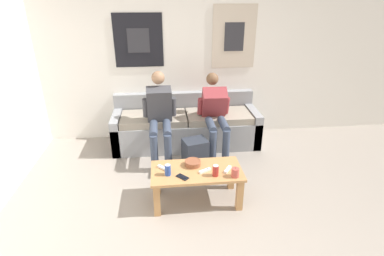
# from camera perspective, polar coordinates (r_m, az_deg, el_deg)

# --- Properties ---
(ground_plane) EXTENTS (18.00, 18.00, 0.00)m
(ground_plane) POSITION_cam_1_polar(r_m,az_deg,el_deg) (3.16, -2.71, -19.26)
(ground_plane) COLOR gray
(wall_back) EXTENTS (10.00, 0.07, 2.55)m
(wall_back) POSITION_cam_1_polar(r_m,az_deg,el_deg) (4.71, -4.84, 13.15)
(wall_back) COLOR white
(wall_back) RESTS_ON ground_plane
(couch) EXTENTS (2.21, 0.75, 0.75)m
(couch) POSITION_cam_1_polar(r_m,az_deg,el_deg) (4.66, -1.14, 0.25)
(couch) COLOR gray
(couch) RESTS_ON ground_plane
(coffee_table) EXTENTS (1.00, 0.51, 0.41)m
(coffee_table) POSITION_cam_1_polar(r_m,az_deg,el_deg) (3.36, 0.89, -9.16)
(coffee_table) COLOR #B27F4C
(coffee_table) RESTS_ON ground_plane
(person_seated_adult) EXTENTS (0.47, 0.86, 1.22)m
(person_seated_adult) POSITION_cam_1_polar(r_m,az_deg,el_deg) (4.12, -6.17, 2.52)
(person_seated_adult) COLOR #384256
(person_seated_adult) RESTS_ON ground_plane
(person_seated_teen) EXTENTS (0.47, 0.97, 1.13)m
(person_seated_teen) POSITION_cam_1_polar(r_m,az_deg,el_deg) (4.27, 4.43, 2.94)
(person_seated_teen) COLOR #384256
(person_seated_teen) RESTS_ON ground_plane
(backpack) EXTENTS (0.36, 0.34, 0.44)m
(backpack) POSITION_cam_1_polar(r_m,az_deg,el_deg) (3.98, 0.66, -5.35)
(backpack) COLOR #282D38
(backpack) RESTS_ON ground_plane
(ceramic_bowl) EXTENTS (0.18, 0.18, 0.06)m
(ceramic_bowl) POSITION_cam_1_polar(r_m,az_deg,el_deg) (3.38, 0.14, -6.63)
(ceramic_bowl) COLOR brown
(ceramic_bowl) RESTS_ON coffee_table
(pillar_candle) EXTENTS (0.08, 0.08, 0.11)m
(pillar_candle) POSITION_cam_1_polar(r_m,az_deg,el_deg) (3.21, 8.23, -8.39)
(pillar_candle) COLOR #B24C42
(pillar_candle) RESTS_ON coffee_table
(drink_can_blue) EXTENTS (0.07, 0.07, 0.12)m
(drink_can_blue) POSITION_cam_1_polar(r_m,az_deg,el_deg) (3.21, -4.64, -7.96)
(drink_can_blue) COLOR #28479E
(drink_can_blue) RESTS_ON coffee_table
(drink_can_red) EXTENTS (0.07, 0.07, 0.12)m
(drink_can_red) POSITION_cam_1_polar(r_m,az_deg,el_deg) (3.20, 4.51, -8.09)
(drink_can_red) COLOR maroon
(drink_can_red) RESTS_ON coffee_table
(game_controller_near_left) EXTENTS (0.12, 0.13, 0.03)m
(game_controller_near_left) POSITION_cam_1_polar(r_m,az_deg,el_deg) (3.35, -5.56, -7.55)
(game_controller_near_left) COLOR white
(game_controller_near_left) RESTS_ON coffee_table
(game_controller_near_right) EXTENTS (0.11, 0.14, 0.03)m
(game_controller_near_right) POSITION_cam_1_polar(r_m,az_deg,el_deg) (3.33, 6.80, -7.83)
(game_controller_near_right) COLOR white
(game_controller_near_right) RESTS_ON coffee_table
(game_controller_far_center) EXTENTS (0.14, 0.10, 0.03)m
(game_controller_far_center) POSITION_cam_1_polar(r_m,az_deg,el_deg) (3.28, 2.47, -8.11)
(game_controller_far_center) COLOR white
(game_controller_far_center) RESTS_ON coffee_table
(cell_phone) EXTENTS (0.14, 0.14, 0.01)m
(cell_phone) POSITION_cam_1_polar(r_m,az_deg,el_deg) (3.19, -1.82, -9.32)
(cell_phone) COLOR black
(cell_phone) RESTS_ON coffee_table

